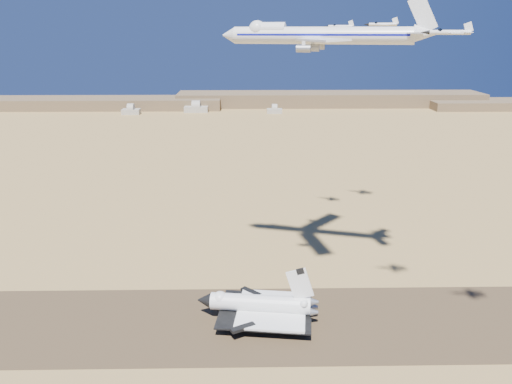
{
  "coord_description": "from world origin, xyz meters",
  "views": [
    {
      "loc": [
        5.07,
        -157.15,
        101.54
      ],
      "look_at": [
        8.08,
        8.0,
        47.5
      ],
      "focal_mm": 35.0,
      "sensor_mm": 36.0,
      "label": 1
    }
  ],
  "objects_px": {
    "shuttle": "(259,305)",
    "crew_c": "(284,331)",
    "chase_jet_c": "(340,26)",
    "crew_b": "(274,329)",
    "chase_jet_a": "(449,32)",
    "carrier_747": "(315,35)",
    "crew_a": "(277,331)",
    "chase_jet_d": "(382,24)"
  },
  "relations": [
    {
      "from": "chase_jet_c",
      "to": "chase_jet_d",
      "type": "height_order",
      "value": "chase_jet_d"
    },
    {
      "from": "carrier_747",
      "to": "chase_jet_a",
      "type": "xyz_separation_m",
      "value": [
        30.7,
        -44.76,
        1.33
      ]
    },
    {
      "from": "crew_c",
      "to": "chase_jet_c",
      "type": "relative_size",
      "value": 0.14
    },
    {
      "from": "crew_b",
      "to": "chase_jet_d",
      "type": "bearing_deg",
      "value": -32.94
    },
    {
      "from": "shuttle",
      "to": "crew_c",
      "type": "xyz_separation_m",
      "value": [
        8.55,
        -8.96,
        -4.84
      ]
    },
    {
      "from": "crew_a",
      "to": "chase_jet_c",
      "type": "distance_m",
      "value": 137.12
    },
    {
      "from": "crew_c",
      "to": "chase_jet_d",
      "type": "height_order",
      "value": "chase_jet_d"
    },
    {
      "from": "shuttle",
      "to": "crew_c",
      "type": "bearing_deg",
      "value": -39.3
    },
    {
      "from": "crew_a",
      "to": "chase_jet_a",
      "type": "bearing_deg",
      "value": -88.48
    },
    {
      "from": "chase_jet_c",
      "to": "chase_jet_d",
      "type": "xyz_separation_m",
      "value": [
        22.58,
        12.95,
        1.01
      ]
    },
    {
      "from": "crew_b",
      "to": "chase_jet_d",
      "type": "distance_m",
      "value": 152.3
    },
    {
      "from": "carrier_747",
      "to": "crew_a",
      "type": "distance_m",
      "value": 105.81
    },
    {
      "from": "carrier_747",
      "to": "chase_jet_d",
      "type": "height_order",
      "value": "carrier_747"
    },
    {
      "from": "chase_jet_d",
      "to": "crew_c",
      "type": "bearing_deg",
      "value": -94.11
    },
    {
      "from": "chase_jet_d",
      "to": "carrier_747",
      "type": "bearing_deg",
      "value": -98.84
    },
    {
      "from": "crew_a",
      "to": "crew_c",
      "type": "relative_size",
      "value": 0.92
    },
    {
      "from": "carrier_747",
      "to": "crew_a",
      "type": "relative_size",
      "value": 42.67
    },
    {
      "from": "shuttle",
      "to": "chase_jet_d",
      "type": "relative_size",
      "value": 2.78
    },
    {
      "from": "crew_b",
      "to": "chase_jet_c",
      "type": "distance_m",
      "value": 136.46
    },
    {
      "from": "shuttle",
      "to": "carrier_747",
      "type": "bearing_deg",
      "value": 59.8
    },
    {
      "from": "crew_b",
      "to": "chase_jet_d",
      "type": "relative_size",
      "value": 0.1
    },
    {
      "from": "crew_c",
      "to": "chase_jet_a",
      "type": "distance_m",
      "value": 108.84
    },
    {
      "from": "crew_b",
      "to": "chase_jet_c",
      "type": "bearing_deg",
      "value": -24.61
    },
    {
      "from": "crew_a",
      "to": "chase_jet_d",
      "type": "height_order",
      "value": "chase_jet_d"
    },
    {
      "from": "carrier_747",
      "to": "chase_jet_c",
      "type": "xyz_separation_m",
      "value": [
        17.71,
        50.17,
        3.3
      ]
    },
    {
      "from": "crew_c",
      "to": "chase_jet_a",
      "type": "xyz_separation_m",
      "value": [
        42.66,
        -8.85,
        99.74
      ]
    },
    {
      "from": "chase_jet_a",
      "to": "chase_jet_c",
      "type": "relative_size",
      "value": 1.04
    },
    {
      "from": "crew_c",
      "to": "chase_jet_d",
      "type": "relative_size",
      "value": 0.12
    },
    {
      "from": "crew_c",
      "to": "chase_jet_d",
      "type": "distance_m",
      "value": 151.95
    },
    {
      "from": "crew_a",
      "to": "chase_jet_d",
      "type": "distance_m",
      "value": 152.87
    },
    {
      "from": "chase_jet_c",
      "to": "crew_c",
      "type": "bearing_deg",
      "value": -86.89
    },
    {
      "from": "crew_b",
      "to": "crew_c",
      "type": "height_order",
      "value": "crew_c"
    },
    {
      "from": "crew_a",
      "to": "crew_c",
      "type": "height_order",
      "value": "crew_c"
    },
    {
      "from": "carrier_747",
      "to": "chase_jet_c",
      "type": "relative_size",
      "value": 5.68
    },
    {
      "from": "crew_a",
      "to": "chase_jet_c",
      "type": "xyz_separation_m",
      "value": [
        32.21,
        86.04,
        101.78
      ]
    },
    {
      "from": "crew_b",
      "to": "chase_jet_a",
      "type": "distance_m",
      "value": 110.54
    },
    {
      "from": "shuttle",
      "to": "chase_jet_a",
      "type": "distance_m",
      "value": 109.29
    },
    {
      "from": "crew_a",
      "to": "chase_jet_a",
      "type": "xyz_separation_m",
      "value": [
        45.2,
        -8.89,
        99.81
      ]
    },
    {
      "from": "shuttle",
      "to": "carrier_747",
      "type": "distance_m",
      "value": 99.52
    },
    {
      "from": "shuttle",
      "to": "crew_a",
      "type": "distance_m",
      "value": 11.82
    },
    {
      "from": "shuttle",
      "to": "carrier_747",
      "type": "xyz_separation_m",
      "value": [
        20.5,
        26.96,
        93.57
      ]
    },
    {
      "from": "chase_jet_c",
      "to": "chase_jet_d",
      "type": "bearing_deg",
      "value": 51.97
    }
  ]
}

